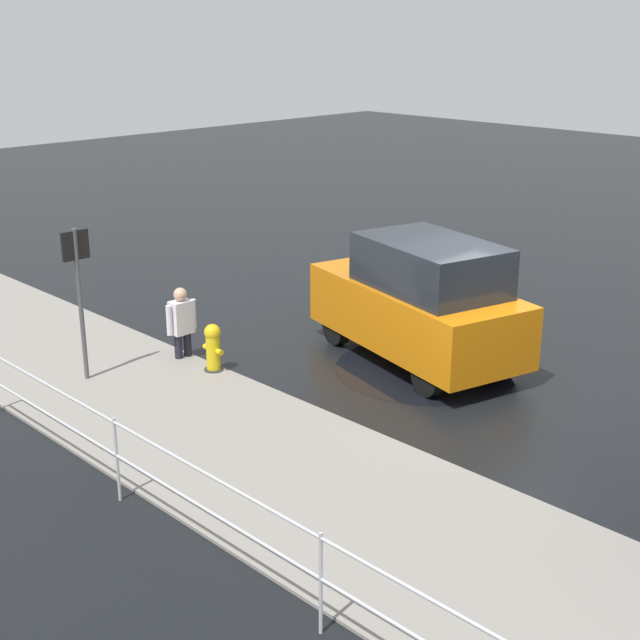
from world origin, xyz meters
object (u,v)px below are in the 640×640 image
pedestrian (182,320)px  sign_post (79,283)px  fire_hydrant (213,349)px  moving_hatchback (420,301)px

pedestrian → sign_post: (0.29, 1.62, 0.90)m
pedestrian → sign_post: size_ratio=0.51×
pedestrian → fire_hydrant: bearing=179.5°
fire_hydrant → sign_post: sign_post is taller
moving_hatchback → sign_post: bearing=54.5°
moving_hatchback → pedestrian: bearing=44.0°
fire_hydrant → pedestrian: (0.81, -0.01, 0.28)m
moving_hatchback → fire_hydrant: 3.38m
sign_post → moving_hatchback: bearing=-125.5°
fire_hydrant → sign_post: (1.11, 1.61, 1.18)m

